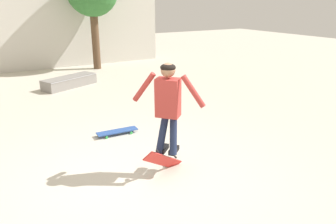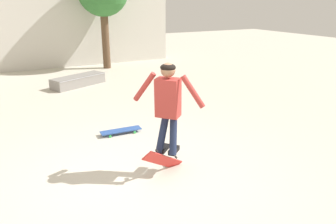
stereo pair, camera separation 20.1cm
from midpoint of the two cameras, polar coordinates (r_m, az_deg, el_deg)
The scene contains 6 objects.
ground_plane at distance 5.03m, azimuth -4.05°, elevation -11.51°, with size 40.00×40.00×0.00m, color beige.
building_backdrop at distance 13.64m, azimuth -21.42°, elevation 15.40°, with size 11.06×0.52×5.00m.
skate_ledge at distance 10.59m, azimuth -14.81°, elevation 5.28°, with size 1.79×1.21×0.32m.
skater at distance 4.76m, azimuth 1.22°, elevation 1.88°, with size 0.80×0.89×1.39m.
skateboard_flipping at distance 5.08m, azimuth 0.29°, elevation -8.43°, with size 0.80×0.38×0.60m.
skateboard_resting at distance 6.62m, azimuth -7.34°, elevation -3.21°, with size 0.83×0.27×0.08m.
Camera 2 is at (-1.61, -4.04, 2.54)m, focal length 35.00 mm.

